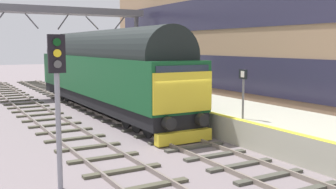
{
  "coord_description": "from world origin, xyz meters",
  "views": [
    {
      "loc": [
        -8.12,
        -14.15,
        3.83
      ],
      "look_at": [
        0.2,
        0.41,
        1.76
      ],
      "focal_mm": 42.85,
      "sensor_mm": 36.0,
      "label": 1
    }
  ],
  "objects_px": {
    "platform_number_sign": "(243,86)",
    "diesel_locomotive": "(103,69)",
    "signal_post_near": "(58,91)",
    "waiting_passenger": "(162,75)"
  },
  "relations": [
    {
      "from": "platform_number_sign",
      "to": "diesel_locomotive",
      "type": "bearing_deg",
      "value": 101.28
    },
    {
      "from": "signal_post_near",
      "to": "platform_number_sign",
      "type": "height_order",
      "value": "signal_post_near"
    },
    {
      "from": "platform_number_sign",
      "to": "waiting_passenger",
      "type": "relative_size",
      "value": 1.16
    },
    {
      "from": "signal_post_near",
      "to": "waiting_passenger",
      "type": "xyz_separation_m",
      "value": [
        9.41,
        11.41,
        -0.67
      ]
    },
    {
      "from": "signal_post_near",
      "to": "waiting_passenger",
      "type": "distance_m",
      "value": 14.81
    },
    {
      "from": "diesel_locomotive",
      "to": "platform_number_sign",
      "type": "bearing_deg",
      "value": -78.72
    },
    {
      "from": "platform_number_sign",
      "to": "waiting_passenger",
      "type": "height_order",
      "value": "platform_number_sign"
    },
    {
      "from": "platform_number_sign",
      "to": "waiting_passenger",
      "type": "xyz_separation_m",
      "value": [
        1.96,
        9.98,
        -0.28
      ]
    },
    {
      "from": "diesel_locomotive",
      "to": "signal_post_near",
      "type": "height_order",
      "value": "diesel_locomotive"
    },
    {
      "from": "platform_number_sign",
      "to": "signal_post_near",
      "type": "bearing_deg",
      "value": -169.14
    }
  ]
}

